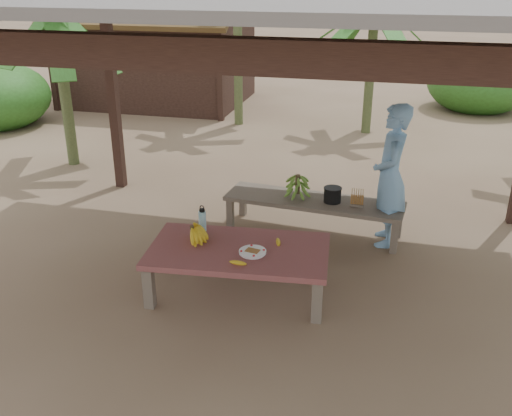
% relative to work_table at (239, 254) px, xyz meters
% --- Properties ---
extents(ground, '(80.00, 80.00, 0.00)m').
position_rel_work_table_xyz_m(ground, '(0.22, 0.23, -0.43)').
color(ground, brown).
rests_on(ground, ground).
extents(pavilion, '(6.60, 5.60, 2.95)m').
position_rel_work_table_xyz_m(pavilion, '(0.21, 0.22, 2.34)').
color(pavilion, black).
rests_on(pavilion, ground).
extents(work_table, '(1.89, 1.16, 0.50)m').
position_rel_work_table_xyz_m(work_table, '(0.00, 0.00, 0.00)').
color(work_table, brown).
rests_on(work_table, ground).
extents(bench, '(2.25, 0.80, 0.45)m').
position_rel_work_table_xyz_m(bench, '(0.52, 1.60, -0.04)').
color(bench, brown).
rests_on(bench, ground).
extents(ripe_banana_bunch, '(0.37, 0.34, 0.19)m').
position_rel_work_table_xyz_m(ripe_banana_bunch, '(-0.51, 0.05, 0.16)').
color(ripe_banana_bunch, yellow).
rests_on(ripe_banana_bunch, work_table).
extents(plate, '(0.27, 0.27, 0.04)m').
position_rel_work_table_xyz_m(plate, '(0.16, -0.08, 0.08)').
color(plate, white).
rests_on(plate, work_table).
extents(loose_banana_front, '(0.17, 0.09, 0.04)m').
position_rel_work_table_xyz_m(loose_banana_front, '(0.09, -0.33, 0.09)').
color(loose_banana_front, yellow).
rests_on(loose_banana_front, work_table).
extents(loose_banana_side, '(0.09, 0.14, 0.04)m').
position_rel_work_table_xyz_m(loose_banana_side, '(0.37, 0.19, 0.09)').
color(loose_banana_side, yellow).
rests_on(loose_banana_side, work_table).
extents(water_flask, '(0.08, 0.08, 0.30)m').
position_rel_work_table_xyz_m(water_flask, '(-0.48, 0.30, 0.19)').
color(water_flask, '#3DA1C0').
rests_on(water_flask, work_table).
extents(green_banana_stalk, '(0.30, 0.30, 0.31)m').
position_rel_work_table_xyz_m(green_banana_stalk, '(0.31, 1.62, 0.17)').
color(green_banana_stalk, '#598C2D').
rests_on(green_banana_stalk, bench).
extents(cooking_pot, '(0.21, 0.21, 0.18)m').
position_rel_work_table_xyz_m(cooking_pot, '(0.75, 1.57, 0.10)').
color(cooking_pot, black).
rests_on(cooking_pot, bench).
extents(skewer_rack, '(0.19, 0.10, 0.24)m').
position_rel_work_table_xyz_m(skewer_rack, '(1.06, 1.50, 0.14)').
color(skewer_rack, '#A57F47').
rests_on(skewer_rack, bench).
extents(woman, '(0.46, 0.66, 1.71)m').
position_rel_work_table_xyz_m(woman, '(1.41, 1.54, 0.42)').
color(woman, '#70A3D5').
rests_on(woman, ground).
extents(hut, '(4.40, 3.43, 2.85)m').
position_rel_work_table_xyz_m(hut, '(-4.28, 8.23, 0.67)').
color(hut, black).
rests_on(hut, ground).
extents(banana_plant_n, '(1.80, 1.80, 2.73)m').
position_rel_work_table_xyz_m(banana_plant_n, '(0.85, 6.53, 1.81)').
color(banana_plant_n, '#596638').
rests_on(banana_plant_n, ground).
extents(banana_plant_w, '(1.80, 1.80, 2.68)m').
position_rel_work_table_xyz_m(banana_plant_w, '(-3.85, 3.32, 1.77)').
color(banana_plant_w, '#596638').
rests_on(banana_plant_w, ground).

